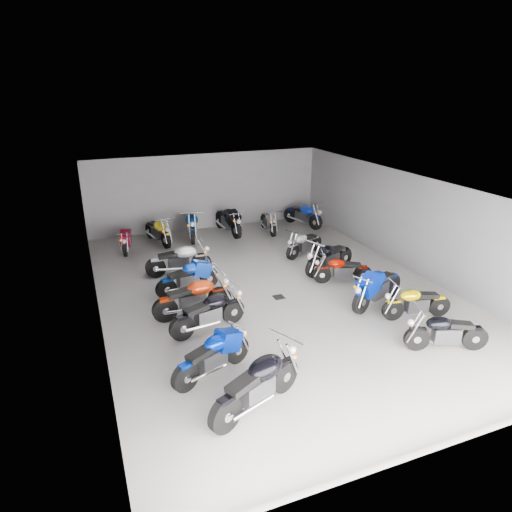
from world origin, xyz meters
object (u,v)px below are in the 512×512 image
object	(u,v)px
motorcycle_left_a	(258,384)
motorcycle_left_d	(194,297)
motorcycle_back_c	(192,225)
motorcycle_back_f	(303,215)
motorcycle_left_e	(189,278)
motorcycle_back_e	(269,222)
drain_grate	(279,297)
motorcycle_left_b	(213,355)
motorcycle_right_b	(416,302)
motorcycle_back_b	(158,231)
motorcycle_right_f	(304,243)
motorcycle_right_d	(342,270)
motorcycle_left_c	(209,312)
motorcycle_right_e	(329,257)
motorcycle_right_c	(377,287)
motorcycle_right_a	(445,332)
motorcycle_back_d	(228,221)
motorcycle_left_f	(179,260)
motorcycle_back_a	(127,239)

from	to	relation	value
motorcycle_left_a	motorcycle_left_d	size ratio (longest dim) A/B	0.98
motorcycle_back_c	motorcycle_back_f	size ratio (longest dim) A/B	1.12
motorcycle_left_e	motorcycle_back_e	bearing A→B (deg)	122.49
motorcycle_back_f	drain_grate	bearing A→B (deg)	36.75
motorcycle_left_b	motorcycle_right_b	xyz separation A→B (m)	(5.77, 0.48, -0.03)
motorcycle_left_d	motorcycle_back_b	size ratio (longest dim) A/B	1.05
motorcycle_right_f	motorcycle_right_d	bearing A→B (deg)	155.32
motorcycle_right_b	motorcycle_back_e	bearing A→B (deg)	16.14
motorcycle_left_d	motorcycle_left_a	bearing A→B (deg)	-1.84
motorcycle_left_c	motorcycle_back_f	bearing A→B (deg)	124.41
motorcycle_left_d	motorcycle_right_e	size ratio (longest dim) A/B	1.05
motorcycle_right_c	motorcycle_right_f	distance (m)	4.33
motorcycle_left_c	motorcycle_right_a	size ratio (longest dim) A/B	1.11
drain_grate	motorcycle_left_a	xyz separation A→B (m)	(-2.41, -4.34, 0.55)
motorcycle_left_e	motorcycle_right_e	distance (m)	4.72
motorcycle_right_a	motorcycle_back_e	world-z (taller)	motorcycle_right_a
motorcycle_right_f	motorcycle_back_c	world-z (taller)	motorcycle_back_c
motorcycle_right_f	motorcycle_back_d	world-z (taller)	motorcycle_back_d
motorcycle_right_f	motorcycle_right_c	bearing A→B (deg)	157.01
motorcycle_left_f	motorcycle_right_f	xyz separation A→B (m)	(4.63, 0.11, -0.06)
motorcycle_left_a	motorcycle_right_d	distance (m)	6.54
drain_grate	motorcycle_back_d	bearing A→B (deg)	84.93
motorcycle_right_b	motorcycle_right_e	distance (m)	3.69
motorcycle_right_d	motorcycle_back_d	world-z (taller)	motorcycle_back_d
motorcycle_left_d	motorcycle_right_b	world-z (taller)	motorcycle_left_d
motorcycle_left_a	motorcycle_back_e	size ratio (longest dim) A/B	1.14
motorcycle_back_f	motorcycle_right_d	bearing A→B (deg)	53.62
motorcycle_left_d	motorcycle_right_f	xyz separation A→B (m)	(4.90, 3.03, -0.07)
motorcycle_left_b	motorcycle_back_d	xyz separation A→B (m)	(3.46, 9.35, 0.07)
motorcycle_right_a	motorcycle_back_a	bearing A→B (deg)	52.44
motorcycle_left_b	motorcycle_back_b	xyz separation A→B (m)	(0.50, 9.16, 0.02)
motorcycle_left_b	motorcycle_right_d	xyz separation A→B (m)	(5.17, 3.20, -0.05)
motorcycle_left_c	motorcycle_back_e	size ratio (longest dim) A/B	1.10
drain_grate	motorcycle_back_f	world-z (taller)	motorcycle_back_f
motorcycle_right_b	motorcycle_back_e	distance (m)	8.44
motorcycle_right_d	motorcycle_back_a	size ratio (longest dim) A/B	0.94
motorcycle_left_a	motorcycle_back_d	size ratio (longest dim) A/B	0.94
motorcycle_left_b	motorcycle_back_a	size ratio (longest dim) A/B	1.03
motorcycle_left_b	motorcycle_back_e	world-z (taller)	motorcycle_left_b
motorcycle_right_c	motorcycle_left_d	bearing A→B (deg)	53.24
motorcycle_right_c	motorcycle_left_b	bearing A→B (deg)	83.99
motorcycle_right_c	motorcycle_back_a	distance (m)	9.41
motorcycle_right_a	motorcycle_left_f	bearing A→B (deg)	55.73
motorcycle_back_b	motorcycle_back_e	xyz separation A→B (m)	(4.60, -0.26, -0.06)
motorcycle_left_b	motorcycle_left_c	xyz separation A→B (m)	(0.46, 1.88, 0.02)
motorcycle_right_e	motorcycle_right_d	bearing A→B (deg)	156.59
motorcycle_right_a	motorcycle_back_d	xyz separation A→B (m)	(-1.90, 10.38, 0.09)
motorcycle_left_a	motorcycle_back_b	bearing A→B (deg)	155.46
motorcycle_back_b	motorcycle_back_a	bearing A→B (deg)	3.68
motorcycle_back_d	motorcycle_back_e	size ratio (longest dim) A/B	1.22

